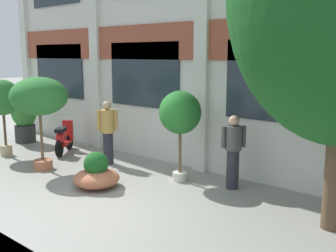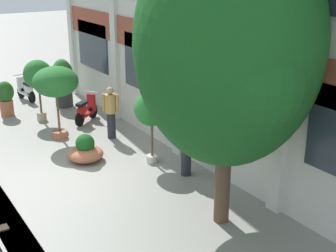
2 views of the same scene
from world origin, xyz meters
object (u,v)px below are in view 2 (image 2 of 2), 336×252
Objects in this scene: potted_plant_terracotta_small at (56,83)px; resident_watching_tracks at (111,111)px; broadleaf_tree at (228,50)px; potted_plant_stone_basin at (6,97)px; potted_plant_tall_urn at (38,76)px; potted_plant_ribbed_drum at (63,81)px; scooter_near_curb at (26,90)px; potted_plant_low_pan at (152,110)px; scooter_second_parked at (85,110)px; resident_by_doorway at (186,145)px; potted_plant_wide_bowl at (86,151)px.

potted_plant_terracotta_small reaches higher than resident_watching_tracks.
broadleaf_tree reaches higher than potted_plant_stone_basin.
potted_plant_tall_urn is 3.17m from resident_watching_tracks.
potted_plant_ribbed_drum is at bearing -134.50° from resident_watching_tracks.
potted_plant_ribbed_drum reaches higher than scooter_near_curb.
potted_plant_stone_basin is at bearing -106.79° from resident_watching_tracks.
potted_plant_low_pan reaches higher than potted_plant_ribbed_drum.
potted_plant_terracotta_small is (1.93, -0.07, 0.17)m from potted_plant_tall_urn.
potted_plant_ribbed_drum is 3.48m from potted_plant_terracotta_small.
potted_plant_tall_urn is at bearing -172.94° from broadleaf_tree.
scooter_near_curb is (-11.14, -0.74, -3.20)m from broadleaf_tree.
potted_plant_ribbed_drum is 1.31× the size of scooter_near_curb.
resident_watching_tracks reaches higher than scooter_second_parked.
scooter_second_parked is 0.75× the size of resident_by_doorway.
potted_plant_low_pan is at bearing -123.29° from resident_by_doorway.
broadleaf_tree is 4.03m from potted_plant_low_pan.
scooter_near_curb is (-7.74, -1.08, -1.06)m from potted_plant_low_pan.
potted_plant_terracotta_small is 1.45× the size of resident_by_doorway.
resident_watching_tracks is at bearing 27.83° from potted_plant_stone_basin.
potted_plant_ribbed_drum is 1.16× the size of resident_by_doorway.
potted_plant_ribbed_drum is at bearing 165.14° from potted_plant_wide_bowl.
resident_by_doorway reaches higher than potted_plant_stone_basin.
potted_plant_tall_urn reaches higher than potted_plant_low_pan.
potted_plant_ribbed_drum reaches higher than scooter_second_parked.
potted_plant_low_pan reaches higher than resident_by_doorway.
potted_plant_ribbed_drum is at bearing -156.82° from scooter_near_curb.
potted_plant_wide_bowl is 0.84× the size of scooter_second_parked.
potted_plant_ribbed_drum is 2.14m from potted_plant_stone_basin.
potted_plant_wide_bowl is 0.60× the size of resident_watching_tracks.
resident_by_doorway is (6.23, 1.70, -0.75)m from potted_plant_tall_urn.
potted_plant_ribbed_drum is 1.46× the size of potted_plant_stone_basin.
scooter_near_curb is 0.85× the size of resident_watching_tracks.
potted_plant_stone_basin is at bearing -160.49° from potted_plant_low_pan.
potted_plant_tall_urn is 1.93m from scooter_second_parked.
resident_by_doorway is (7.41, 0.43, -0.13)m from potted_plant_ribbed_drum.
broadleaf_tree reaches higher than potted_plant_ribbed_drum.
scooter_near_curb is (-1.49, -0.97, -0.52)m from potted_plant_ribbed_drum.
broadleaf_tree reaches higher than potted_plant_low_pan.
potted_plant_ribbed_drum is at bearing 51.00° from scooter_second_parked.
potted_plant_low_pan reaches higher than potted_plant_wide_bowl.
potted_plant_low_pan is 7.89m from scooter_near_curb.
scooter_second_parked is (-4.06, -0.20, -1.06)m from potted_plant_low_pan.
resident_watching_tracks is (-1.19, 1.38, 0.59)m from potted_plant_wide_bowl.
potted_plant_low_pan is 0.95× the size of potted_plant_tall_urn.
resident_by_doorway is at bearing 18.87° from potted_plant_stone_basin.
potted_plant_wide_bowl is at bearing -14.86° from potted_plant_ribbed_drum.
potted_plant_terracotta_small is (-6.55, -1.12, -1.89)m from broadleaf_tree.
broadleaf_tree is 6.90m from potted_plant_terracotta_small.
resident_by_doorway is at bearing 38.88° from potted_plant_wide_bowl.
broadleaf_tree is 10.31m from potted_plant_stone_basin.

